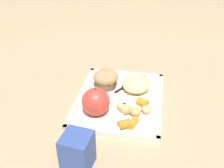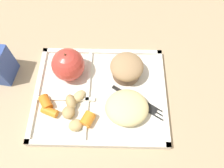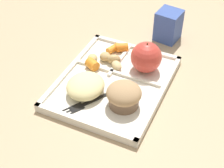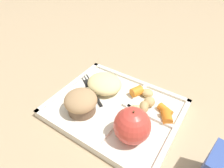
# 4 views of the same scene
# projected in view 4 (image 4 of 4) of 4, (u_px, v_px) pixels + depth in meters

# --- Properties ---
(ground) EXTENTS (6.00, 6.00, 0.00)m
(ground) POSITION_uv_depth(u_px,v_px,m) (115.00, 111.00, 0.51)
(ground) COLOR tan
(lunch_tray) EXTENTS (0.32, 0.26, 0.02)m
(lunch_tray) POSITION_uv_depth(u_px,v_px,m) (115.00, 109.00, 0.51)
(lunch_tray) COLOR silver
(lunch_tray) RESTS_ON ground
(green_apple) EXTENTS (0.08, 0.08, 0.09)m
(green_apple) POSITION_uv_depth(u_px,v_px,m) (132.00, 125.00, 0.41)
(green_apple) COLOR #C63D33
(green_apple) RESTS_ON lunch_tray
(bran_muffin) EXTENTS (0.08, 0.08, 0.06)m
(bran_muffin) POSITION_uv_depth(u_px,v_px,m) (81.00, 102.00, 0.47)
(bran_muffin) COLOR brown
(bran_muffin) RESTS_ON lunch_tray
(carrot_slice_small) EXTENTS (0.04, 0.04, 0.03)m
(carrot_slice_small) POSITION_uv_depth(u_px,v_px,m) (137.00, 91.00, 0.53)
(carrot_slice_small) COLOR orange
(carrot_slice_small) RESTS_ON lunch_tray
(carrot_slice_large) EXTENTS (0.04, 0.03, 0.02)m
(carrot_slice_large) POSITION_uv_depth(u_px,v_px,m) (165.00, 110.00, 0.48)
(carrot_slice_large) COLOR orange
(carrot_slice_large) RESTS_ON lunch_tray
(carrot_slice_edge) EXTENTS (0.04, 0.04, 0.02)m
(carrot_slice_edge) POSITION_uv_depth(u_px,v_px,m) (167.00, 117.00, 0.46)
(carrot_slice_edge) COLOR orange
(carrot_slice_edge) RESTS_ON lunch_tray
(potato_chunk_golden) EXTENTS (0.03, 0.03, 0.02)m
(potato_chunk_golden) POSITION_uv_depth(u_px,v_px,m) (149.00, 102.00, 0.50)
(potato_chunk_golden) COLOR tan
(potato_chunk_golden) RESTS_ON lunch_tray
(potato_chunk_wedge) EXTENTS (0.04, 0.04, 0.03)m
(potato_chunk_wedge) POSITION_uv_depth(u_px,v_px,m) (144.00, 107.00, 0.48)
(potato_chunk_wedge) COLOR tan
(potato_chunk_wedge) RESTS_ON lunch_tray
(potato_chunk_browned) EXTENTS (0.04, 0.04, 0.02)m
(potato_chunk_browned) POSITION_uv_depth(u_px,v_px,m) (147.00, 93.00, 0.53)
(potato_chunk_browned) COLOR tan
(potato_chunk_browned) RESTS_ON lunch_tray
(potato_chunk_large) EXTENTS (0.04, 0.04, 0.02)m
(potato_chunk_large) POSITION_uv_depth(u_px,v_px,m) (135.00, 109.00, 0.48)
(potato_chunk_large) COLOR tan
(potato_chunk_large) RESTS_ON lunch_tray
(egg_noodle_pile) EXTENTS (0.10, 0.09, 0.04)m
(egg_noodle_pile) POSITION_uv_depth(u_px,v_px,m) (105.00, 83.00, 0.54)
(egg_noodle_pile) COLOR beige
(egg_noodle_pile) RESTS_ON lunch_tray
(meatball_center) EXTENTS (0.04, 0.04, 0.04)m
(meatball_center) POSITION_uv_depth(u_px,v_px,m) (107.00, 85.00, 0.54)
(meatball_center) COLOR #755B4C
(meatball_center) RESTS_ON lunch_tray
(meatball_side) EXTENTS (0.04, 0.04, 0.04)m
(meatball_side) POSITION_uv_depth(u_px,v_px,m) (102.00, 87.00, 0.53)
(meatball_side) COLOR #755B4C
(meatball_side) RESTS_ON lunch_tray
(plastic_fork) EXTENTS (0.13, 0.09, 0.00)m
(plastic_fork) POSITION_uv_depth(u_px,v_px,m) (91.00, 87.00, 0.56)
(plastic_fork) COLOR black
(plastic_fork) RESTS_ON lunch_tray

